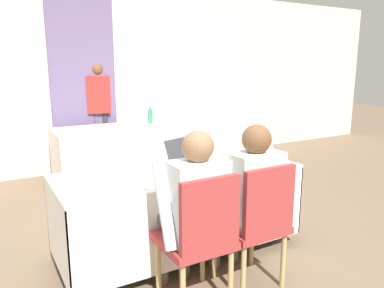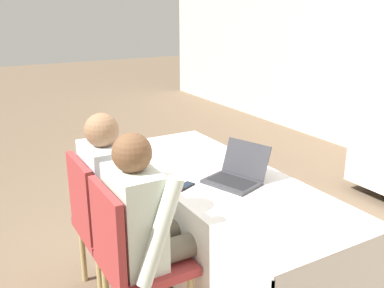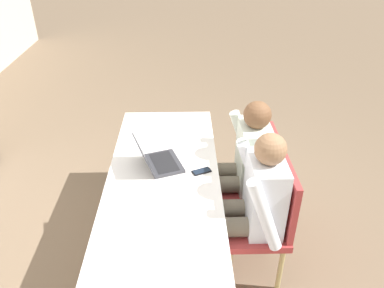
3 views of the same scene
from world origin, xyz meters
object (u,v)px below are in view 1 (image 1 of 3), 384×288
chair_near_left (200,235)px  person_white_shirt (248,194)px  chair_near_right (256,220)px  person_checkered_shirt (191,206)px  water_bottle (150,115)px  cell_phone (200,177)px  laptop (190,162)px  person_red_shirt (98,109)px

chair_near_left → person_white_shirt: 0.49m
chair_near_right → person_checkered_shirt: size_ratio=0.78×
water_bottle → cell_phone: bearing=-105.8°
person_checkered_shirt → laptop: bearing=-118.5°
person_checkered_shirt → chair_near_left: bearing=90.0°
person_checkered_shirt → person_red_shirt: person_red_shirt is taller
water_bottle → chair_near_right: size_ratio=0.31×
laptop → person_white_shirt: (0.11, -0.63, -0.10)m
water_bottle → chair_near_left: water_bottle is taller
chair_near_right → cell_phone: bearing=-65.0°
laptop → chair_near_right: (0.11, -0.74, -0.26)m
laptop → person_red_shirt: (0.08, 2.92, 0.14)m
laptop → cell_phone: (-0.09, -0.31, -0.04)m
person_checkered_shirt → cell_phone: bearing=-128.4°
water_bottle → person_red_shirt: size_ratio=0.18×
laptop → chair_near_left: 0.85m
person_red_shirt → water_bottle: bearing=-41.3°
person_red_shirt → person_checkered_shirt: bearing=-90.2°
chair_near_right → chair_near_left: bearing=0.0°
cell_phone → chair_near_right: 0.52m
person_white_shirt → person_checkered_shirt: bearing=0.0°
chair_near_right → person_red_shirt: (-0.03, 3.65, 0.41)m
laptop → person_red_shirt: 2.92m
laptop → chair_near_left: size_ratio=0.43×
person_checkered_shirt → person_red_shirt: 3.58m
water_bottle → person_checkered_shirt: bearing=-108.7°
person_checkered_shirt → person_red_shirt: size_ratio=0.74×
water_bottle → person_red_shirt: bearing=132.0°
cell_phone → person_checkered_shirt: size_ratio=0.12×
cell_phone → person_white_shirt: person_white_shirt is taller
laptop → chair_near_right: laptop is taller
cell_phone → chair_near_left: bearing=-144.0°
chair_near_right → water_bottle: bearing=-100.0°
person_checkered_shirt → person_white_shirt: 0.45m
water_bottle → chair_near_right: 3.09m
water_bottle → person_white_shirt: bearing=-100.4°
cell_phone → water_bottle: (0.73, 2.60, 0.12)m
chair_near_left → person_red_shirt: size_ratio=0.57×
cell_phone → water_bottle: bearing=51.2°
chair_near_left → person_red_shirt: bearing=-96.6°
laptop → chair_near_right: size_ratio=0.43×
cell_phone → chair_near_left: 0.55m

